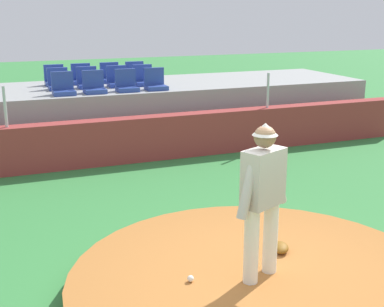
{
  "coord_description": "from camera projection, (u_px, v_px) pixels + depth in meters",
  "views": [
    {
      "loc": [
        -2.71,
        -4.76,
        3.2
      ],
      "look_at": [
        0.0,
        2.09,
        1.17
      ],
      "focal_mm": 49.55,
      "sensor_mm": 36.0,
      "label": 1
    }
  ],
  "objects": [
    {
      "name": "brick_barrier",
      "position": [
        125.0,
        140.0,
        11.3
      ],
      "size": [
        13.97,
        0.4,
        0.96
      ],
      "primitive_type": "cube",
      "color": "#963432",
      "rests_on": "ground_plane"
    },
    {
      "name": "stadium_chair_10",
      "position": [
        110.0,
        76.0,
        13.7
      ],
      "size": [
        0.48,
        0.44,
        0.5
      ],
      "rotation": [
        0.0,
        0.0,
        3.14
      ],
      "color": "#2B4396",
      "rests_on": "bleacher_platform"
    },
    {
      "name": "stadium_chair_1",
      "position": [
        94.0,
        86.0,
        11.96
      ],
      "size": [
        0.48,
        0.44,
        0.5
      ],
      "rotation": [
        0.0,
        0.0,
        3.14
      ],
      "color": "#2B4396",
      "rests_on": "bleacher_platform"
    },
    {
      "name": "pitcher",
      "position": [
        263.0,
        190.0,
        5.71
      ],
      "size": [
        0.8,
        0.44,
        1.77
      ],
      "rotation": [
        0.0,
        0.0,
        0.42
      ],
      "color": "white",
      "rests_on": "pitchers_mound"
    },
    {
      "name": "fence_post_left",
      "position": [
        5.0,
        107.0,
        10.23
      ],
      "size": [
        0.06,
        0.06,
        0.8
      ],
      "primitive_type": "cylinder",
      "color": "silver",
      "rests_on": "brick_barrier"
    },
    {
      "name": "stadium_chair_7",
      "position": [
        144.0,
        79.0,
        13.17
      ],
      "size": [
        0.48,
        0.44,
        0.5
      ],
      "rotation": [
        0.0,
        0.0,
        3.14
      ],
      "color": "#2B4396",
      "rests_on": "bleacher_platform"
    },
    {
      "name": "bleacher_platform",
      "position": [
        103.0,
        113.0,
        13.21
      ],
      "size": [
        13.58,
        3.02,
        1.35
      ],
      "primitive_type": "cube",
      "color": "#949695",
      "rests_on": "ground_plane"
    },
    {
      "name": "stadium_chair_8",
      "position": [
        55.0,
        79.0,
        13.16
      ],
      "size": [
        0.48,
        0.44,
        0.5
      ],
      "rotation": [
        0.0,
        0.0,
        3.14
      ],
      "color": "#2B4396",
      "rests_on": "bleacher_platform"
    },
    {
      "name": "stadium_chair_2",
      "position": [
        127.0,
        84.0,
        12.22
      ],
      "size": [
        0.48,
        0.44,
        0.5
      ],
      "rotation": [
        0.0,
        0.0,
        3.14
      ],
      "color": "#2B4396",
      "rests_on": "bleacher_platform"
    },
    {
      "name": "stadium_chair_9",
      "position": [
        82.0,
        77.0,
        13.43
      ],
      "size": [
        0.48,
        0.44,
        0.5
      ],
      "rotation": [
        0.0,
        0.0,
        3.14
      ],
      "color": "#2B4396",
      "rests_on": "bleacher_platform"
    },
    {
      "name": "stadium_chair_4",
      "position": [
        58.0,
        83.0,
        12.48
      ],
      "size": [
        0.48,
        0.44,
        0.5
      ],
      "rotation": [
        0.0,
        0.0,
        3.14
      ],
      "color": "#2B4396",
      "rests_on": "bleacher_platform"
    },
    {
      "name": "fielding_glove",
      "position": [
        280.0,
        247.0,
        6.57
      ],
      "size": [
        0.32,
        0.36,
        0.11
      ],
      "primitive_type": "ellipsoid",
      "rotation": [
        0.0,
        0.0,
        1.09
      ],
      "color": "brown",
      "rests_on": "pitchers_mound"
    },
    {
      "name": "pitchers_mound",
      "position": [
        259.0,
        286.0,
        6.04
      ],
      "size": [
        4.37,
        4.37,
        0.27
      ],
      "primitive_type": "cylinder",
      "color": "#AA6830",
      "rests_on": "ground_plane"
    },
    {
      "name": "stadium_chair_11",
      "position": [
        136.0,
        75.0,
        13.92
      ],
      "size": [
        0.48,
        0.44,
        0.5
      ],
      "rotation": [
        0.0,
        0.0,
        3.14
      ],
      "color": "#2B4396",
      "rests_on": "bleacher_platform"
    },
    {
      "name": "fence_post_right",
      "position": [
        268.0,
        90.0,
        12.28
      ],
      "size": [
        0.06,
        0.06,
        0.8
      ],
      "primitive_type": "cylinder",
      "color": "silver",
      "rests_on": "brick_barrier"
    },
    {
      "name": "stadium_chair_0",
      "position": [
        63.0,
        88.0,
        11.72
      ],
      "size": [
        0.48,
        0.44,
        0.5
      ],
      "rotation": [
        0.0,
        0.0,
        3.14
      ],
      "color": "#2B4396",
      "rests_on": "bleacher_platform"
    },
    {
      "name": "stadium_chair_5",
      "position": [
        88.0,
        81.0,
        12.72
      ],
      "size": [
        0.48,
        0.44,
        0.5
      ],
      "rotation": [
        0.0,
        0.0,
        3.14
      ],
      "color": "#2B4396",
      "rests_on": "bleacher_platform"
    },
    {
      "name": "stadium_chair_3",
      "position": [
        155.0,
        83.0,
        12.46
      ],
      "size": [
        0.48,
        0.44,
        0.5
      ],
      "rotation": [
        0.0,
        0.0,
        3.14
      ],
      "color": "#2B4396",
      "rests_on": "bleacher_platform"
    },
    {
      "name": "ground_plane",
      "position": [
        259.0,
        297.0,
        6.08
      ],
      "size": [
        60.0,
        60.0,
        0.0
      ],
      "primitive_type": "plane",
      "color": "#347F3C"
    },
    {
      "name": "stadium_chair_6",
      "position": [
        117.0,
        80.0,
        12.93
      ],
      "size": [
        0.48,
        0.44,
        0.5
      ],
      "rotation": [
        0.0,
        0.0,
        3.14
      ],
      "color": "#2B4396",
      "rests_on": "bleacher_platform"
    },
    {
      "name": "baseball",
      "position": [
        191.0,
        279.0,
        5.85
      ],
      "size": [
        0.07,
        0.07,
        0.07
      ],
      "primitive_type": "sphere",
      "color": "white",
      "rests_on": "pitchers_mound"
    }
  ]
}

